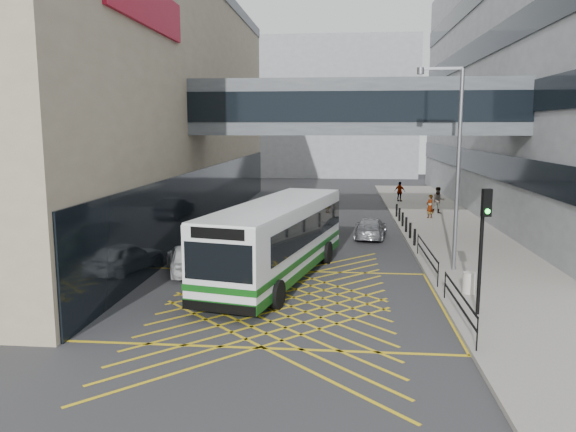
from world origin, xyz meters
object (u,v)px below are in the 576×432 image
(bus, at_px, (278,238))
(car_dark, at_px, (277,209))
(car_white, at_px, (187,258))
(pedestrian_a, at_px, (430,206))
(pedestrian_c, at_px, (400,192))
(pedestrian_b, at_px, (438,200))
(car_silver, at_px, (371,227))
(traffic_light, at_px, (483,234))
(litter_bin, at_px, (469,283))
(street_lamp, at_px, (454,157))

(bus, xyz_separation_m, car_dark, (-1.84, 15.66, -1.06))
(car_white, xyz_separation_m, pedestrian_a, (13.00, 15.87, 0.29))
(car_white, xyz_separation_m, pedestrian_c, (11.82, 24.77, 0.32))
(bus, xyz_separation_m, pedestrian_c, (7.68, 25.25, -0.76))
(car_white, relative_size, pedestrian_c, 2.56)
(car_white, distance_m, pedestrian_b, 22.73)
(car_dark, relative_size, pedestrian_c, 2.68)
(car_silver, distance_m, pedestrian_a, 8.26)
(traffic_light, bearing_deg, pedestrian_b, 72.70)
(car_silver, relative_size, litter_bin, 5.01)
(car_silver, height_order, litter_bin, car_silver)
(bus, xyz_separation_m, traffic_light, (7.32, -4.64, 1.18))
(car_dark, height_order, litter_bin, car_dark)
(pedestrian_a, bearing_deg, car_silver, 20.20)
(car_white, relative_size, traffic_light, 1.01)
(car_white, xyz_separation_m, car_silver, (8.54, 8.92, -0.05))
(bus, distance_m, street_lamp, 8.36)
(car_white, height_order, litter_bin, car_white)
(litter_bin, distance_m, pedestrian_b, 20.63)
(bus, relative_size, car_silver, 2.94)
(bus, distance_m, pedestrian_b, 20.88)
(car_white, height_order, pedestrian_a, pedestrian_a)
(bus, relative_size, litter_bin, 14.72)
(car_silver, distance_m, pedestrian_b, 10.53)
(car_dark, xyz_separation_m, pedestrian_b, (11.62, 2.77, 0.43))
(bus, bearing_deg, car_silver, 77.69)
(pedestrian_a, relative_size, pedestrian_c, 0.97)
(traffic_light, height_order, pedestrian_a, traffic_light)
(car_dark, distance_m, litter_bin, 20.05)
(pedestrian_a, bearing_deg, street_lamp, 47.52)
(car_silver, bearing_deg, pedestrian_a, -115.23)
(car_silver, bearing_deg, bus, 72.36)
(car_silver, bearing_deg, street_lamp, 118.92)
(pedestrian_a, height_order, pedestrian_b, pedestrian_b)
(car_white, relative_size, street_lamp, 0.49)
(bus, distance_m, pedestrian_c, 26.40)
(street_lamp, xyz_separation_m, pedestrian_b, (2.31, 16.85, -4.02))
(car_dark, distance_m, pedestrian_c, 13.51)
(bus, bearing_deg, car_dark, 109.48)
(bus, bearing_deg, litter_bin, -2.54)
(car_white, distance_m, car_silver, 12.35)
(car_white, relative_size, litter_bin, 5.28)
(bus, xyz_separation_m, pedestrian_a, (8.86, 16.35, -0.78))
(traffic_light, relative_size, pedestrian_a, 2.62)
(traffic_light, bearing_deg, pedestrian_c, 78.10)
(car_white, distance_m, pedestrian_a, 20.52)
(bus, height_order, car_dark, bus)
(car_dark, distance_m, pedestrian_a, 10.73)
(car_white, bearing_deg, street_lamp, 164.55)
(car_dark, relative_size, pedestrian_b, 2.32)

